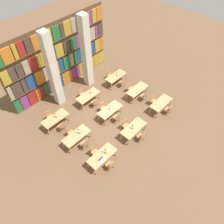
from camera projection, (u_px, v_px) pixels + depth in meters
The scene contains 39 objects.
ground_plane at pixel (110, 116), 16.38m from camera, with size 40.00×40.00×0.00m, color brown.
bookshelf_bank at pixel (60, 58), 16.86m from camera, with size 9.36×0.35×5.50m.
pillar_left at pixel (53, 71), 15.18m from camera, with size 0.60×0.60×6.00m.
pillar_center at pixel (86, 53), 16.68m from camera, with size 0.60×0.60×6.00m.
reading_table_0 at pixel (102, 156), 13.39m from camera, with size 1.91×0.84×0.76m.
chair_0 at pixel (110, 165), 13.22m from camera, with size 0.42×0.40×0.88m.
chair_1 at pixel (94, 151), 13.85m from camera, with size 0.42×0.40×0.88m.
desk_lamp_0 at pixel (105, 150), 13.20m from camera, with size 0.14×0.14×0.48m.
laptop at pixel (102, 160), 13.07m from camera, with size 0.32×0.22×0.21m.
reading_table_1 at pixel (134, 129), 14.79m from camera, with size 1.91×0.84×0.76m.
chair_2 at pixel (141, 136), 14.60m from camera, with size 0.42×0.40×0.88m.
chair_3 at pixel (125, 125), 15.24m from camera, with size 0.42×0.40×0.88m.
desk_lamp_1 at pixel (132, 126), 14.49m from camera, with size 0.14×0.14×0.40m.
reading_table_2 at pixel (161, 103), 16.36m from camera, with size 1.91×0.84×0.76m.
chair_4 at pixel (169, 109), 16.21m from camera, with size 0.42×0.40×0.88m.
chair_5 at pixel (153, 100), 16.85m from camera, with size 0.42×0.40×0.88m.
reading_table_3 at pixel (76, 136), 14.37m from camera, with size 1.91×0.84×0.76m.
chair_6 at pixel (84, 144), 14.21m from camera, with size 0.42×0.40×0.88m.
chair_7 at pixel (70, 132), 14.85m from camera, with size 0.42×0.40×0.88m.
desk_lamp_2 at pixel (78, 130), 14.17m from camera, with size 0.14×0.14×0.50m.
reading_table_4 at pixel (110, 110), 15.90m from camera, with size 1.91×0.84×0.76m.
chair_8 at pixel (117, 117), 15.70m from camera, with size 0.42×0.40×0.88m.
chair_9 at pixel (103, 107), 16.34m from camera, with size 0.42×0.40×0.88m.
desk_lamp_3 at pixel (110, 107), 15.65m from camera, with size 0.14×0.14×0.39m.
reading_table_5 at pixel (137, 90), 17.33m from camera, with size 1.91×0.84×0.76m.
chair_10 at pixel (144, 96), 17.16m from camera, with size 0.42×0.40×0.88m.
chair_11 at pixel (130, 88), 17.79m from camera, with size 0.42×0.40×0.88m.
reading_table_6 at pixel (55, 119), 15.36m from camera, with size 1.91×0.84×0.76m.
chair_12 at pixel (62, 126), 15.17m from camera, with size 0.42×0.40×0.88m.
chair_13 at pixel (50, 116), 15.81m from camera, with size 0.42×0.40×0.88m.
desk_lamp_4 at pixel (55, 114), 15.09m from camera, with size 0.14×0.14×0.48m.
reading_table_7 at pixel (88, 96), 16.87m from camera, with size 1.91×0.84×0.76m.
chair_14 at pixel (95, 102), 16.70m from camera, with size 0.42×0.40×0.88m.
chair_15 at pixel (82, 94), 17.34m from camera, with size 0.42×0.40×0.88m.
desk_lamp_5 at pixel (90, 90), 16.76m from camera, with size 0.14×0.14×0.40m.
reading_table_8 at pixel (116, 77), 18.41m from camera, with size 1.91×0.84×0.76m.
chair_16 at pixel (122, 82), 18.24m from camera, with size 0.42×0.40×0.88m.
chair_17 at pixel (110, 75), 18.88m from camera, with size 0.42×0.40×0.88m.
desk_lamp_6 at pixel (117, 73), 18.18m from camera, with size 0.14×0.14×0.40m.
Camera 1 is at (-7.57, -7.37, 12.52)m, focal length 35.00 mm.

